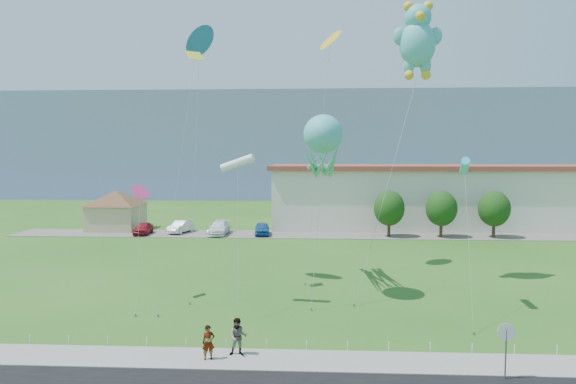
{
  "coord_description": "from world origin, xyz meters",
  "views": [
    {
      "loc": [
        1.37,
        -25.89,
        9.6
      ],
      "look_at": [
        -0.42,
        8.0,
        7.13
      ],
      "focal_mm": 32.0,
      "sensor_mm": 36.0,
      "label": 1
    }
  ],
  "objects_px": {
    "stop_sign": "(506,337)",
    "pedestrian_left": "(208,342)",
    "warehouse": "(499,196)",
    "parked_car_blue": "(262,229)",
    "pavilion": "(116,206)",
    "pedestrian_right": "(238,337)",
    "octopus_kite": "(323,146)",
    "parked_car_white": "(219,228)",
    "parked_car_silver": "(181,227)",
    "parked_car_red": "(143,228)",
    "teddy_bear_kite": "(418,39)"
  },
  "relations": [
    {
      "from": "warehouse",
      "to": "parked_car_red",
      "type": "bearing_deg",
      "value": -167.8
    },
    {
      "from": "stop_sign",
      "to": "parked_car_white",
      "type": "distance_m",
      "value": 43.47
    },
    {
      "from": "warehouse",
      "to": "parked_car_blue",
      "type": "xyz_separation_m",
      "value": [
        -30.92,
        -9.52,
        -3.33
      ]
    },
    {
      "from": "stop_sign",
      "to": "octopus_kite",
      "type": "xyz_separation_m",
      "value": [
        -7.6,
        13.68,
        8.3
      ]
    },
    {
      "from": "parked_car_white",
      "to": "parked_car_blue",
      "type": "xyz_separation_m",
      "value": [
        5.2,
        -0.09,
        -0.03
      ]
    },
    {
      "from": "stop_sign",
      "to": "pedestrian_right",
      "type": "xyz_separation_m",
      "value": [
        -11.74,
        1.87,
        -0.88
      ]
    },
    {
      "from": "pedestrian_left",
      "to": "warehouse",
      "type": "bearing_deg",
      "value": 37.6
    },
    {
      "from": "pedestrian_left",
      "to": "parked_car_silver",
      "type": "relative_size",
      "value": 0.36
    },
    {
      "from": "pavilion",
      "to": "parked_car_red",
      "type": "bearing_deg",
      "value": -38.43
    },
    {
      "from": "stop_sign",
      "to": "parked_car_white",
      "type": "relative_size",
      "value": 0.47
    },
    {
      "from": "pedestrian_right",
      "to": "parked_car_blue",
      "type": "xyz_separation_m",
      "value": [
        -2.67,
        36.81,
        -0.2
      ]
    },
    {
      "from": "parked_car_silver",
      "to": "parked_car_white",
      "type": "relative_size",
      "value": 0.84
    },
    {
      "from": "parked_car_blue",
      "to": "teddy_bear_kite",
      "type": "relative_size",
      "value": 0.21
    },
    {
      "from": "warehouse",
      "to": "parked_car_blue",
      "type": "relative_size",
      "value": 14.21
    },
    {
      "from": "pedestrian_left",
      "to": "pedestrian_right",
      "type": "bearing_deg",
      "value": 3.57
    },
    {
      "from": "pavilion",
      "to": "octopus_kite",
      "type": "distance_m",
      "value": 39.18
    },
    {
      "from": "pedestrian_right",
      "to": "parked_car_red",
      "type": "height_order",
      "value": "pedestrian_right"
    },
    {
      "from": "pavilion",
      "to": "teddy_bear_kite",
      "type": "bearing_deg",
      "value": -37.14
    },
    {
      "from": "stop_sign",
      "to": "pedestrian_right",
      "type": "distance_m",
      "value": 11.92
    },
    {
      "from": "warehouse",
      "to": "parked_car_silver",
      "type": "distance_m",
      "value": 42.06
    },
    {
      "from": "pavilion",
      "to": "stop_sign",
      "type": "relative_size",
      "value": 3.68
    },
    {
      "from": "parked_car_white",
      "to": "octopus_kite",
      "type": "relative_size",
      "value": 0.43
    },
    {
      "from": "parked_car_white",
      "to": "parked_car_blue",
      "type": "bearing_deg",
      "value": 0.03
    },
    {
      "from": "parked_car_white",
      "to": "teddy_bear_kite",
      "type": "height_order",
      "value": "teddy_bear_kite"
    },
    {
      "from": "parked_car_silver",
      "to": "stop_sign",
      "type": "bearing_deg",
      "value": -43.98
    },
    {
      "from": "warehouse",
      "to": "octopus_kite",
      "type": "height_order",
      "value": "octopus_kite"
    },
    {
      "from": "parked_car_white",
      "to": "pedestrian_right",
      "type": "bearing_deg",
      "value": -76.89
    },
    {
      "from": "parked_car_blue",
      "to": "teddy_bear_kite",
      "type": "xyz_separation_m",
      "value": [
        13.81,
        -21.4,
        17.36
      ]
    },
    {
      "from": "teddy_bear_kite",
      "to": "pedestrian_right",
      "type": "bearing_deg",
      "value": -125.85
    },
    {
      "from": "pavilion",
      "to": "parked_car_white",
      "type": "height_order",
      "value": "pavilion"
    },
    {
      "from": "teddy_bear_kite",
      "to": "stop_sign",
      "type": "bearing_deg",
      "value": -87.99
    },
    {
      "from": "parked_car_silver",
      "to": "teddy_bear_kite",
      "type": "relative_size",
      "value": 0.21
    },
    {
      "from": "stop_sign",
      "to": "octopus_kite",
      "type": "relative_size",
      "value": 0.2
    },
    {
      "from": "pavilion",
      "to": "pedestrian_right",
      "type": "distance_m",
      "value": 45.87
    },
    {
      "from": "stop_sign",
      "to": "teddy_bear_kite",
      "type": "bearing_deg",
      "value": 92.01
    },
    {
      "from": "pavilion",
      "to": "parked_car_silver",
      "type": "distance_m",
      "value": 9.48
    },
    {
      "from": "parked_car_red",
      "to": "teddy_bear_kite",
      "type": "distance_m",
      "value": 39.24
    },
    {
      "from": "pedestrian_left",
      "to": "octopus_kite",
      "type": "bearing_deg",
      "value": 46.08
    },
    {
      "from": "parked_car_blue",
      "to": "teddy_bear_kite",
      "type": "bearing_deg",
      "value": -62.52
    },
    {
      "from": "warehouse",
      "to": "pedestrian_right",
      "type": "xyz_separation_m",
      "value": [
        -28.24,
        -46.33,
        -3.13
      ]
    },
    {
      "from": "parked_car_white",
      "to": "octopus_kite",
      "type": "xyz_separation_m",
      "value": [
        12.01,
        -25.1,
        9.35
      ]
    },
    {
      "from": "teddy_bear_kite",
      "to": "parked_car_silver",
      "type": "bearing_deg",
      "value": 136.73
    },
    {
      "from": "pedestrian_right",
      "to": "parked_car_silver",
      "type": "distance_m",
      "value": 40.1
    },
    {
      "from": "parked_car_red",
      "to": "parked_car_white",
      "type": "relative_size",
      "value": 0.8
    },
    {
      "from": "stop_sign",
      "to": "pedestrian_left",
      "type": "relative_size",
      "value": 1.56
    },
    {
      "from": "warehouse",
      "to": "parked_car_white",
      "type": "bearing_deg",
      "value": -165.37
    },
    {
      "from": "parked_car_silver",
      "to": "octopus_kite",
      "type": "height_order",
      "value": "octopus_kite"
    },
    {
      "from": "parked_car_blue",
      "to": "teddy_bear_kite",
      "type": "distance_m",
      "value": 30.82
    },
    {
      "from": "pedestrian_left",
      "to": "pedestrian_right",
      "type": "relative_size",
      "value": 0.9
    },
    {
      "from": "stop_sign",
      "to": "parked_car_silver",
      "type": "distance_m",
      "value": 46.85
    }
  ]
}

